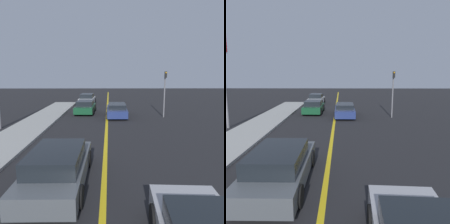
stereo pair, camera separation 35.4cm
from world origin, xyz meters
TOP-DOWN VIEW (x-y plane):
  - road_center_line at (0.00, 18.00)m, footprint 0.20×60.00m
  - sidewalk_left at (-5.55, 15.32)m, footprint 2.78×30.64m
  - car_ahead_center at (-1.60, 8.91)m, footprint 2.04×4.67m
  - car_far_distant at (0.90, 21.45)m, footprint 1.89×4.45m
  - car_parked_left_lot at (-2.17, 23.17)m, footprint 1.94×3.96m
  - car_oncoming_far at (-2.64, 29.84)m, footprint 2.01×4.06m
  - traffic_light at (5.10, 20.91)m, footprint 0.18×0.40m

SIDE VIEW (x-z plane):
  - road_center_line at x=0.00m, z-range 0.00..0.01m
  - sidewalk_left at x=-5.55m, z-range 0.00..0.14m
  - car_far_distant at x=0.90m, z-range -0.01..1.18m
  - car_parked_left_lot at x=-2.17m, z-range -0.02..1.24m
  - car_oncoming_far at x=-2.64m, z-range -0.03..1.30m
  - car_ahead_center at x=-1.60m, z-range -0.02..1.34m
  - traffic_light at x=5.10m, z-range 0.46..4.54m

